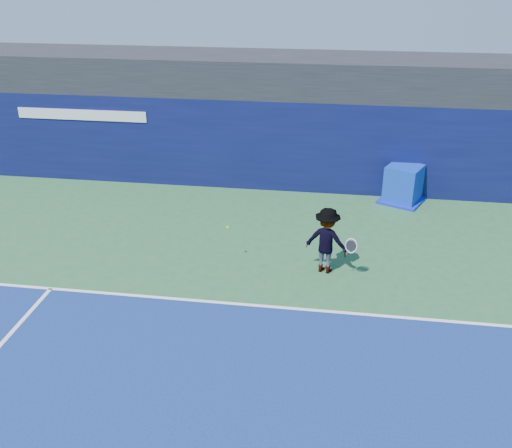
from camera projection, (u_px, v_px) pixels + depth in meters
The scene contains 7 objects.
ground at pixel (235, 398), 10.22m from camera, with size 80.00×80.00×0.00m, color #295C33.
baseline at pixel (258, 306), 12.89m from camera, with size 24.00×0.10×0.01m, color white.
stadium_band at pixel (295, 74), 18.96m from camera, with size 36.00×3.00×1.20m, color black.
back_wall_assembly at pixel (290, 144), 18.96m from camera, with size 36.00×1.03×3.00m.
equipment_cart at pixel (403, 185), 18.14m from camera, with size 1.66×1.66×1.20m.
tennis_player at pixel (327, 240), 13.99m from camera, with size 1.36×0.90×1.70m.
tennis_ball at pixel (228, 227), 14.42m from camera, with size 0.07×0.07×0.07m.
Camera 1 is at (1.53, -7.76, 7.20)m, focal length 40.00 mm.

